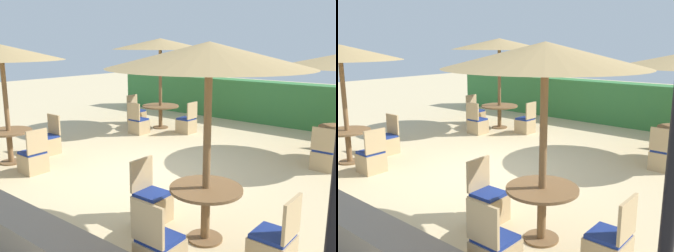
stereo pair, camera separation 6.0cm
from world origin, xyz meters
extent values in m
plane|color=#D1BA8C|center=(0.00, 0.00, 0.00)|extent=(40.00, 40.00, 0.00)
cube|color=#387A3D|center=(0.00, 6.22, 0.68)|extent=(13.00, 0.70, 1.37)
cube|color=gray|center=(0.00, -3.08, 0.21)|extent=(10.00, 0.56, 0.42)
cube|color=tan|center=(2.65, 2.55, 0.20)|extent=(0.46, 0.46, 0.40)
cube|color=navy|center=(2.65, 2.55, 0.43)|extent=(0.42, 0.42, 0.05)
cube|color=tan|center=(2.65, 2.34, 0.69)|extent=(0.46, 0.04, 0.48)
cylinder|color=brown|center=(-2.89, -1.38, 1.25)|extent=(0.10, 0.10, 2.50)
cone|color=tan|center=(-2.89, -1.38, 2.42)|extent=(2.61, 2.61, 0.32)
cylinder|color=brown|center=(-2.89, -1.38, 0.01)|extent=(0.48, 0.48, 0.03)
cylinder|color=brown|center=(-2.89, -1.38, 0.35)|extent=(0.12, 0.12, 0.70)
cylinder|color=brown|center=(-2.89, -1.38, 0.72)|extent=(0.98, 0.98, 0.04)
cube|color=tan|center=(-2.85, -0.47, 0.20)|extent=(0.46, 0.46, 0.40)
cube|color=navy|center=(-2.85, -0.47, 0.43)|extent=(0.42, 0.42, 0.05)
cube|color=tan|center=(-2.85, -0.26, 0.69)|extent=(0.46, 0.04, 0.48)
cube|color=tan|center=(-1.93, -1.41, 0.20)|extent=(0.46, 0.46, 0.40)
cube|color=navy|center=(-1.93, -1.41, 0.43)|extent=(0.42, 0.42, 0.05)
cube|color=tan|center=(-1.72, -1.41, 0.69)|extent=(0.04, 0.46, 0.48)
cylinder|color=brown|center=(2.31, -1.44, 1.27)|extent=(0.10, 0.10, 2.55)
cone|color=tan|center=(2.31, -1.44, 2.47)|extent=(2.56, 2.56, 0.32)
cylinder|color=brown|center=(2.31, -1.44, 0.01)|extent=(0.48, 0.48, 0.03)
cylinder|color=brown|center=(2.31, -1.44, 0.35)|extent=(0.12, 0.12, 0.71)
cylinder|color=brown|center=(2.31, -1.44, 0.73)|extent=(0.97, 0.97, 0.04)
cube|color=tan|center=(3.28, -1.49, 0.20)|extent=(0.46, 0.46, 0.40)
cube|color=navy|center=(3.28, -1.49, 0.43)|extent=(0.42, 0.42, 0.05)
cube|color=tan|center=(3.49, -1.49, 0.69)|extent=(0.04, 0.46, 0.48)
cube|color=navy|center=(2.31, -2.38, 0.43)|extent=(0.42, 0.42, 0.05)
cube|color=tan|center=(2.31, -2.59, 0.69)|extent=(0.46, 0.04, 0.48)
cube|color=tan|center=(1.39, -1.48, 0.20)|extent=(0.46, 0.46, 0.40)
cube|color=navy|center=(1.39, -1.48, 0.43)|extent=(0.42, 0.42, 0.05)
cube|color=tan|center=(1.18, -1.48, 0.69)|extent=(0.04, 0.46, 0.48)
cylinder|color=brown|center=(-2.58, 3.39, 1.33)|extent=(0.10, 0.10, 2.66)
cone|color=tan|center=(-2.58, 3.39, 2.58)|extent=(2.89, 2.89, 0.32)
cylinder|color=brown|center=(-2.58, 3.39, 0.01)|extent=(0.48, 0.48, 0.03)
cylinder|color=brown|center=(-2.58, 3.39, 0.33)|extent=(0.12, 0.12, 0.67)
cylinder|color=brown|center=(-2.58, 3.39, 0.69)|extent=(1.13, 1.13, 0.04)
cube|color=tan|center=(-2.58, 2.41, 0.20)|extent=(0.46, 0.46, 0.40)
cube|color=navy|center=(-2.58, 2.41, 0.43)|extent=(0.42, 0.42, 0.05)
cube|color=tan|center=(-2.58, 2.20, 0.69)|extent=(0.46, 0.04, 0.48)
cube|color=tan|center=(-1.56, 3.36, 0.20)|extent=(0.46, 0.46, 0.40)
cube|color=navy|center=(-1.56, 3.36, 0.43)|extent=(0.42, 0.42, 0.05)
cube|color=tan|center=(-1.35, 3.36, 0.69)|extent=(0.04, 0.46, 0.48)
cube|color=tan|center=(-3.60, 3.40, 0.20)|extent=(0.46, 0.46, 0.40)
cube|color=navy|center=(-3.60, 3.40, 0.43)|extent=(0.42, 0.42, 0.05)
cube|color=tan|center=(-3.81, 3.40, 0.69)|extent=(0.04, 0.46, 0.48)
camera|label=1|loc=(4.84, -5.34, 2.61)|focal=40.00mm
camera|label=2|loc=(4.89, -5.30, 2.61)|focal=40.00mm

